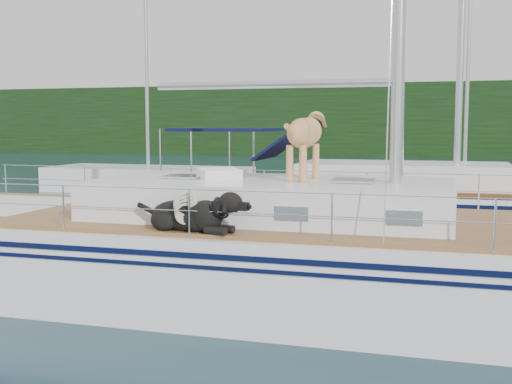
% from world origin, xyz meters
% --- Properties ---
extents(ground, '(120.00, 120.00, 0.00)m').
position_xyz_m(ground, '(0.00, 0.00, 0.00)').
color(ground, black).
rests_on(ground, ground).
extents(tree_line, '(90.00, 3.00, 6.00)m').
position_xyz_m(tree_line, '(0.00, 45.00, 3.00)').
color(tree_line, black).
rests_on(tree_line, ground).
extents(shore_bank, '(92.00, 1.00, 1.20)m').
position_xyz_m(shore_bank, '(0.00, 46.20, 0.60)').
color(shore_bank, '#595147').
rests_on(shore_bank, ground).
extents(main_sailboat, '(12.00, 3.80, 14.01)m').
position_xyz_m(main_sailboat, '(0.10, -0.01, 0.68)').
color(main_sailboat, white).
rests_on(main_sailboat, ground).
extents(neighbor_sailboat, '(11.00, 3.50, 13.30)m').
position_xyz_m(neighbor_sailboat, '(1.25, 6.35, 0.63)').
color(neighbor_sailboat, white).
rests_on(neighbor_sailboat, ground).
extents(bg_boat_west, '(8.00, 3.00, 11.65)m').
position_xyz_m(bg_boat_west, '(-8.00, 14.00, 0.45)').
color(bg_boat_west, white).
rests_on(bg_boat_west, ground).
extents(bg_boat_center, '(7.20, 3.00, 11.65)m').
position_xyz_m(bg_boat_center, '(4.00, 16.00, 0.45)').
color(bg_boat_center, white).
rests_on(bg_boat_center, ground).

